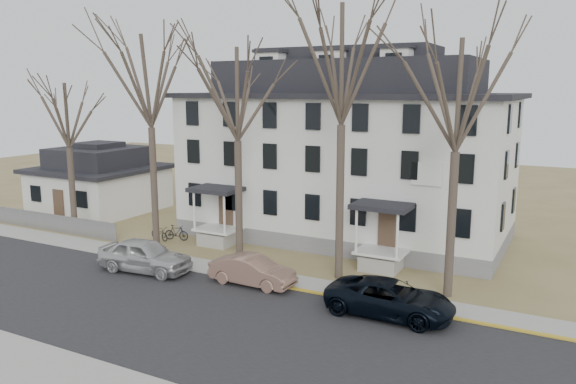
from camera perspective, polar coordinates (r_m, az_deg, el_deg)
The scene contains 17 objects.
ground at distance 21.69m, azimuth -7.87°, elevation -15.76°, with size 120.00×120.00×0.00m, color olive.
main_road at distance 23.18m, azimuth -4.91°, elevation -13.90°, with size 120.00×10.00×0.04m, color #27272A.
far_sidewalk at distance 28.03m, azimuth 1.81°, elevation -9.44°, with size 120.00×2.00×0.08m, color #A09F97.
yellow_curb at distance 25.57m, azimuth 11.23°, elevation -11.66°, with size 14.00×0.25×0.06m, color gold.
boarding_house at distance 36.50m, azimuth 5.90°, elevation 3.88°, with size 20.80×12.36×12.05m.
small_house at distance 46.70m, azimuth -18.57°, elevation 0.96°, with size 8.70×8.70×5.00m.
fence at distance 42.22m, azimuth -23.80°, elevation -3.48°, with size 14.00×0.06×1.20m, color gray.
tree_far_left at distance 34.02m, azimuth -13.93°, elevation 11.53°, with size 8.40×8.40×13.72m.
tree_mid_left at distance 30.37m, azimuth -5.21°, elevation 10.55°, with size 7.80×7.80×12.74m.
tree_center at distance 27.62m, azimuth 5.55°, elevation 13.62°, with size 9.00×9.00×14.70m.
tree_mid_right at distance 25.99m, azimuth 16.96°, elevation 10.15°, with size 7.80×7.80×12.74m.
tree_bungalow at distance 39.02m, azimuth -21.57°, elevation 7.67°, with size 6.60×6.60×10.78m.
car_silver at distance 30.58m, azimuth -14.33°, elevation -6.33°, with size 2.06×5.11×1.74m, color beige.
car_tan at distance 27.83m, azimuth -3.64°, elevation -8.05°, with size 1.51×4.34×1.43m, color #886454.
car_navy at distance 24.58m, azimuth 10.31°, elevation -10.66°, with size 2.51×5.44×1.51m, color black.
bicycle_left at distance 36.69m, azimuth -12.92°, elevation -4.16°, with size 0.58×1.65×0.87m, color black.
bicycle_right at distance 36.38m, azimuth -11.26°, elevation -4.13°, with size 0.46×1.63×0.98m, color black.
Camera 1 is at (11.50, -15.70, 9.57)m, focal length 35.00 mm.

